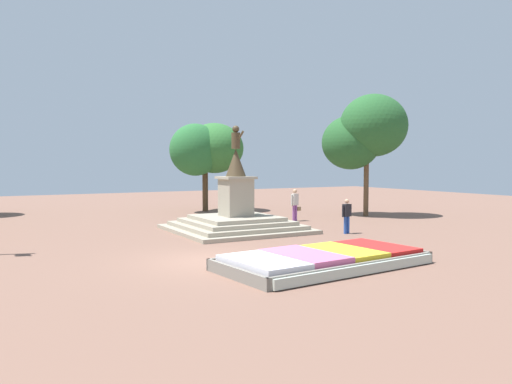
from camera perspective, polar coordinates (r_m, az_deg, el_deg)
ground_plane at (r=16.60m, az=-5.10°, el=-7.82°), size 77.94×77.94×0.00m
flower_planter at (r=15.67m, az=7.78°, el=-7.67°), size 6.83×3.78×0.50m
statue_monument at (r=23.61m, az=-2.30°, el=-2.77°), size 5.84×5.84×4.97m
pedestrian_with_handbag at (r=27.62m, az=4.49°, el=-1.25°), size 0.72×0.30×1.78m
pedestrian_near_planter at (r=22.99m, az=10.33°, el=-2.47°), size 0.57×0.25×1.59m
park_tree_far_left at (r=33.12m, az=-5.63°, el=4.97°), size 5.10×4.15×5.86m
park_tree_behind_statue at (r=30.94m, az=12.26°, el=6.64°), size 4.69×4.79×7.33m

